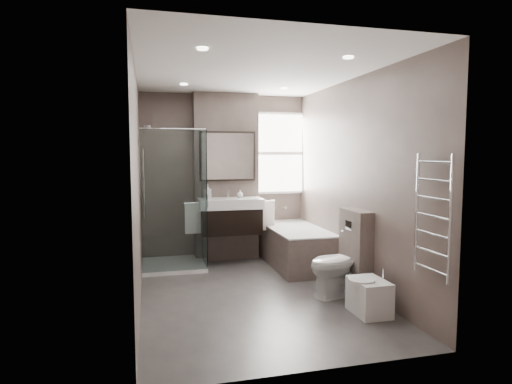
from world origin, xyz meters
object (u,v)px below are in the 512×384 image
object	(u,v)px
vanity	(230,215)
bathtub	(295,244)
toilet	(339,264)
bidet	(369,296)

from	to	relation	value
vanity	bathtub	size ratio (longest dim) A/B	0.59
toilet	vanity	bearing A→B (deg)	-165.75
bathtub	toilet	distance (m)	1.42
bathtub	bidet	xyz separation A→B (m)	(0.09, -2.04, -0.12)
vanity	toilet	bearing A→B (deg)	-60.88
bathtub	bidet	bearing A→B (deg)	-87.47
toilet	bathtub	bearing A→B (deg)	166.94
vanity	bathtub	xyz separation A→B (m)	(0.92, -0.33, -0.43)
bidet	vanity	bearing A→B (deg)	113.27
bidet	bathtub	bearing A→B (deg)	92.53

